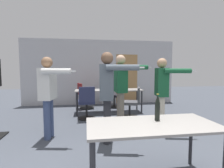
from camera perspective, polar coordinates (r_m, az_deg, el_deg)
back_wall at (r=7.24m, az=-3.52°, el=3.79°), size 6.23×0.12×2.63m
conference_table_near at (r=2.29m, az=12.97°, el=-14.30°), size 1.61×0.78×0.76m
conference_table_far at (r=5.80m, az=-1.00°, el=-2.55°), size 2.21×0.66×0.76m
person_right_polo at (r=3.37m, az=-1.34°, el=-1.41°), size 0.77×0.75×1.76m
person_center_tall at (r=4.35m, az=2.99°, el=0.13°), size 0.83×0.68×1.79m
person_near_casual at (r=3.81m, az=-20.03°, el=-1.75°), size 0.75×0.73×1.68m
person_far_watching at (r=4.20m, az=16.01°, el=-1.03°), size 0.74×0.73×1.69m
office_chair_far_left at (r=5.27m, az=6.63°, el=-6.37°), size 0.63×0.58×0.90m
office_chair_side_rolled at (r=5.07m, az=-8.29°, el=-6.38°), size 0.52×0.56×0.95m
office_chair_near_pushed at (r=6.47m, az=-8.87°, el=-4.11°), size 0.63×0.58×0.93m
office_chair_mid_tucked at (r=6.64m, az=0.06°, el=-4.00°), size 0.61×0.56×0.90m
beer_bottle at (r=2.38m, az=14.61°, el=-7.55°), size 0.07×0.07×0.35m
drink_cup at (r=5.83m, az=3.62°, el=-1.40°), size 0.07×0.07×0.09m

